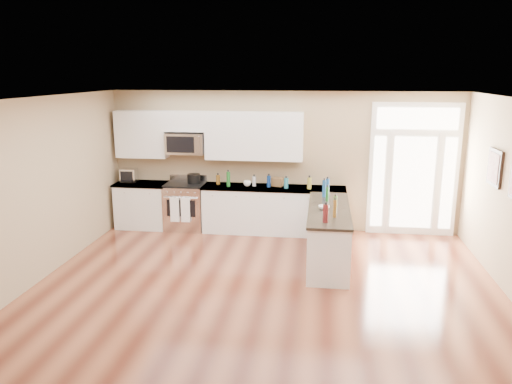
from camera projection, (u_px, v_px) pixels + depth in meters
ground at (257, 319)px, 6.53m from camera, size 8.00×8.00×0.00m
room_shell at (257, 193)px, 6.13m from camera, size 8.00×8.00×8.00m
back_cabinet_left at (144, 206)px, 10.36m from camera, size 1.10×0.66×0.94m
back_cabinet_right at (273, 211)px, 10.00m from camera, size 2.85×0.66×0.94m
peninsula_cabinet at (328, 237)px, 8.47m from camera, size 0.69×2.32×0.94m
upper_cabinet_left at (142, 134)px, 10.15m from camera, size 1.04×0.33×0.95m
upper_cabinet_right at (254, 136)px, 9.85m from camera, size 1.94×0.33×0.95m
upper_cabinet_short at (186, 121)px, 9.96m from camera, size 0.82×0.33×0.40m
microwave at (186, 143)px, 10.03m from camera, size 0.78×0.41×0.42m
entry_door at (413, 170)px, 9.70m from camera, size 1.70×0.10×2.60m
wall_art_near at (495, 168)px, 7.80m from camera, size 0.05×0.58×0.58m
kitchen_range at (185, 206)px, 10.23m from camera, size 0.79×0.70×1.08m
stockpot at (194, 178)px, 10.15m from camera, size 0.28×0.28×0.20m
toaster_oven at (129, 175)px, 10.33m from camera, size 0.33×0.26×0.27m
cardboard_box at (277, 182)px, 9.94m from camera, size 0.24×0.21×0.17m
bowl_left at (132, 180)px, 10.36m from camera, size 0.24×0.24×0.05m
bowl_peninsula at (324, 207)px, 8.28m from camera, size 0.20×0.20×0.06m
cup_counter at (247, 183)px, 9.93m from camera, size 0.15×0.15×0.11m
counter_bottles at (290, 189)px, 9.21m from camera, size 2.40×2.47×0.31m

